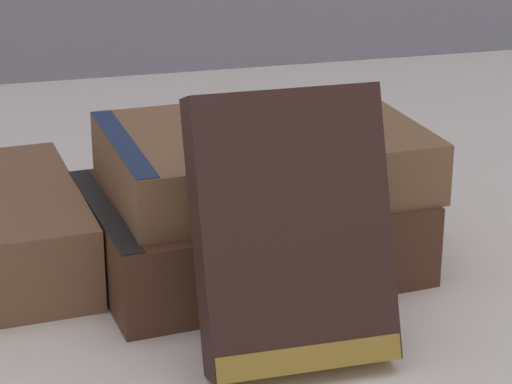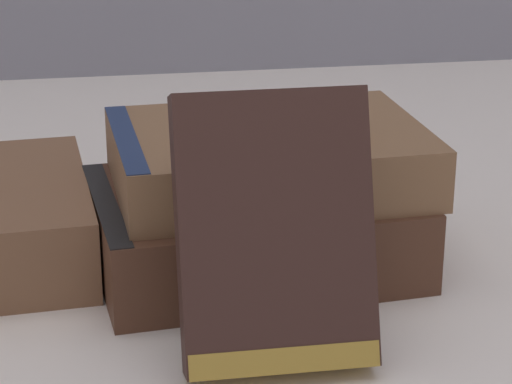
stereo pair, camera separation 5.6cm
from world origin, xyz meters
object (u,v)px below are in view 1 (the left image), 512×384
at_px(pocket_watch, 312,131).
at_px(reading_glasses, 167,205).
at_px(book_leaning_front, 292,240).
at_px(book_flat_top, 254,158).
at_px(book_flat_bottom, 239,229).

bearing_deg(pocket_watch, reading_glasses, 116.57).
height_order(pocket_watch, reading_glasses, pocket_watch).
bearing_deg(book_leaning_front, pocket_watch, 66.79).
height_order(book_flat_top, pocket_watch, pocket_watch).
distance_m(book_leaning_front, pocket_watch, 0.10).
bearing_deg(book_flat_top, pocket_watch, -42.47).
distance_m(book_leaning_front, reading_glasses, 0.21).
xyz_separation_m(book_leaning_front, reading_glasses, (-0.02, 0.21, -0.06)).
bearing_deg(book_flat_bottom, reading_glasses, 97.28).
bearing_deg(reading_glasses, book_flat_bottom, -84.61).
xyz_separation_m(book_flat_top, pocket_watch, (0.03, -0.02, 0.02)).
relative_size(book_flat_top, book_leaning_front, 1.37).
distance_m(book_flat_bottom, book_leaning_front, 0.11).
bearing_deg(book_leaning_front, reading_glasses, 95.91).
xyz_separation_m(book_flat_top, reading_glasses, (-0.03, 0.10, -0.06)).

